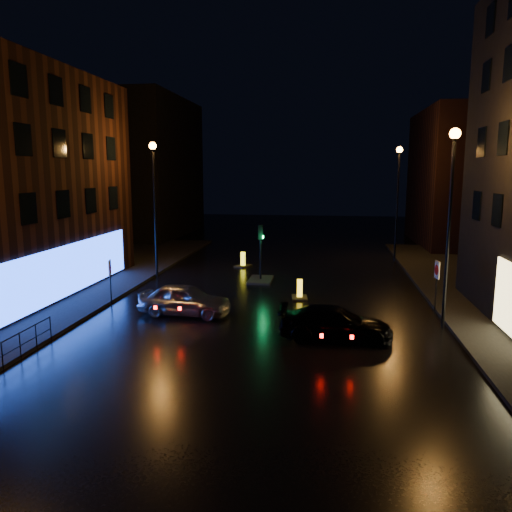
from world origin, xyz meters
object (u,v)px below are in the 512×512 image
object	(u,v)px
bollard_near	(300,294)
road_sign_left	(110,272)
road_sign_right	(437,274)
traffic_signal	(261,273)
silver_hatchback	(185,300)
bollard_far	(243,264)
dark_sedan	(335,323)

from	to	relation	value
bollard_near	road_sign_left	xyz separation A→B (m)	(-9.26, -2.68, 1.49)
bollard_near	road_sign_right	size ratio (longest dim) A/B	0.50
traffic_signal	road_sign_left	distance (m)	9.49
silver_hatchback	road_sign_left	xyz separation A→B (m)	(-4.12, 1.08, 0.99)
bollard_near	road_sign_left	size ratio (longest dim) A/B	0.55
traffic_signal	silver_hatchback	size ratio (longest dim) A/B	0.81
traffic_signal	bollard_far	size ratio (longest dim) A/B	2.44
bollard_far	road_sign_left	xyz separation A→B (m)	(-4.83, -10.99, 1.49)
dark_sedan	road_sign_right	distance (m)	6.54
road_sign_right	silver_hatchback	bearing A→B (deg)	3.29
silver_hatchback	road_sign_right	distance (m)	11.84
silver_hatchback	road_sign_right	size ratio (longest dim) A/B	1.70
traffic_signal	road_sign_right	world-z (taller)	traffic_signal
road_sign_left	traffic_signal	bearing A→B (deg)	28.54
bollard_far	road_sign_left	bearing A→B (deg)	-90.89
traffic_signal	dark_sedan	bearing A→B (deg)	-66.84
silver_hatchback	road_sign_left	size ratio (longest dim) A/B	1.86
silver_hatchback	road_sign_right	world-z (taller)	road_sign_right
dark_sedan	bollard_far	xyz separation A→B (m)	(-6.21, 14.57, -0.43)
bollard_near	dark_sedan	bearing A→B (deg)	-80.34
dark_sedan	traffic_signal	bearing A→B (deg)	23.88
bollard_far	road_sign_right	world-z (taller)	road_sign_right
silver_hatchback	dark_sedan	distance (m)	7.36
bollard_near	traffic_signal	bearing A→B (deg)	117.14
dark_sedan	bollard_near	bearing A→B (deg)	16.51
road_sign_left	silver_hatchback	bearing A→B (deg)	-31.22
bollard_far	bollard_near	bearing A→B (deg)	-39.05
traffic_signal	bollard_far	xyz separation A→B (m)	(-1.82, 4.32, -0.27)
dark_sedan	bollard_near	size ratio (longest dim) A/B	3.58
silver_hatchback	bollard_near	bearing A→B (deg)	-49.03
bollard_far	silver_hatchback	bearing A→B (deg)	-70.54
dark_sedan	road_sign_right	bearing A→B (deg)	-46.46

